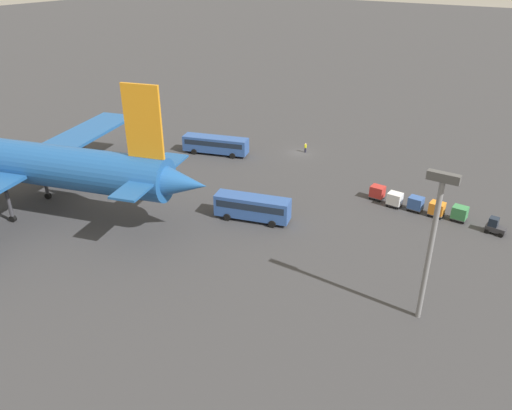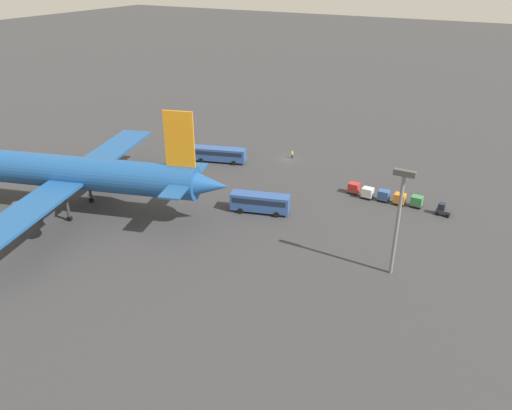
{
  "view_description": "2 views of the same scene",
  "coord_description": "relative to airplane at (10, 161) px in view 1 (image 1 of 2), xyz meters",
  "views": [
    {
      "loc": [
        -39.64,
        74.76,
        32.36
      ],
      "look_at": [
        -8.63,
        27.66,
        3.62
      ],
      "focal_mm": 35.0,
      "sensor_mm": 36.0,
      "label": 1
    },
    {
      "loc": [
        -43.02,
        93.49,
        39.51
      ],
      "look_at": [
        -6.88,
        27.38,
        2.18
      ],
      "focal_mm": 35.0,
      "sensor_mm": 36.0,
      "label": 2
    }
  ],
  "objects": [
    {
      "name": "baggage_tug",
      "position": [
        -57.14,
        -29.24,
        -6.2
      ],
      "size": [
        2.48,
        1.76,
        2.1
      ],
      "rotation": [
        0.0,
        0.0,
        -0.06
      ],
      "color": "#333338",
      "rests_on": "ground"
    },
    {
      "name": "shuttle_bus_near",
      "position": [
        -10.08,
        -31.97,
        -5.27
      ],
      "size": [
        11.93,
        5.99,
        3.12
      ],
      "rotation": [
        0.0,
        0.0,
        0.3
      ],
      "color": "#2D5199",
      "rests_on": "ground"
    },
    {
      "name": "ground_plane",
      "position": [
        -22.5,
        -40.73,
        -7.14
      ],
      "size": [
        600.0,
        600.0,
        0.0
      ],
      "primitive_type": "plane",
      "color": "#38383A"
    },
    {
      "name": "worker_person",
      "position": [
        -23.11,
        -41.43,
        -6.27
      ],
      "size": [
        0.38,
        0.38,
        1.74
      ],
      "color": "#1E1E2D",
      "rests_on": "ground"
    },
    {
      "name": "cargo_cart_blue",
      "position": [
        -46.73,
        -29.74,
        -5.95
      ],
      "size": [
        2.06,
        1.76,
        2.06
      ],
      "rotation": [
        0.0,
        0.0,
        -0.04
      ],
      "color": "#38383D",
      "rests_on": "ground"
    },
    {
      "name": "airplane",
      "position": [
        0.0,
        0.0,
        0.0
      ],
      "size": [
        56.65,
        49.25,
        19.0
      ],
      "rotation": [
        0.0,
        0.0,
        0.28
      ],
      "color": "#1E5193",
      "rests_on": "ground"
    },
    {
      "name": "cargo_cart_white",
      "position": [
        -43.83,
        -29.43,
        -5.95
      ],
      "size": [
        2.06,
        1.76,
        2.06
      ],
      "rotation": [
        0.0,
        0.0,
        -0.04
      ],
      "color": "#38383D",
      "rests_on": "ground"
    },
    {
      "name": "cargo_cart_orange",
      "position": [
        -49.63,
        -29.69,
        -5.95
      ],
      "size": [
        2.06,
        1.76,
        2.06
      ],
      "rotation": [
        0.0,
        0.0,
        -0.04
      ],
      "color": "#38383D",
      "rests_on": "ground"
    },
    {
      "name": "cargo_cart_red",
      "position": [
        -40.93,
        -30.29,
        -5.95
      ],
      "size": [
        2.06,
        1.76,
        2.06
      ],
      "rotation": [
        0.0,
        0.0,
        -0.04
      ],
      "color": "#38383D",
      "rests_on": "ground"
    },
    {
      "name": "shuttle_bus_far",
      "position": [
        -29.18,
        -15.15,
        -5.14
      ],
      "size": [
        10.46,
        5.23,
        3.36
      ],
      "rotation": [
        0.0,
        0.0,
        0.28
      ],
      "color": "#2D5199",
      "rests_on": "ground"
    },
    {
      "name": "cargo_cart_green",
      "position": [
        -52.52,
        -30.11,
        -5.95
      ],
      "size": [
        2.06,
        1.76,
        2.06
      ],
      "rotation": [
        0.0,
        0.0,
        -0.04
      ],
      "color": "#38383D",
      "rests_on": "ground"
    },
    {
      "name": "light_pole",
      "position": [
        -54.06,
        -7.5,
        2.52
      ],
      "size": [
        2.8,
        0.7,
        15.5
      ],
      "color": "slate",
      "rests_on": "ground"
    }
  ]
}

